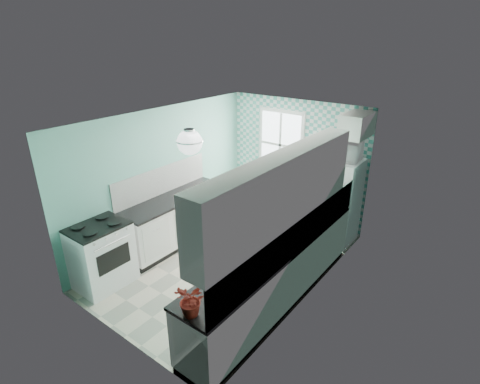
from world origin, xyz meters
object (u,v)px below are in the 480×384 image
Objects in this scene: stove at (101,254)px; fruit_bowl at (217,293)px; sink at (316,218)px; potted_plant at (191,301)px; ceiling_light at (190,142)px; microwave at (343,150)px; fridge at (337,201)px.

fruit_bowl is at bearing -3.02° from stove.
sink is 1.44× the size of potted_plant.
fruit_bowl is at bearing -86.13° from sink.
potted_plant is at bearing -90.00° from fruit_bowl.
stove is at bearing 169.26° from potted_plant.
microwave is at bearing 67.12° from ceiling_light.
potted_plant is at bearing -47.23° from ceiling_light.
microwave is at bearing 91.46° from fruit_bowl.
fruit_bowl is (1.20, -0.90, -1.35)m from ceiling_light.
potted_plant is (0.09, -3.93, 0.32)m from fridge.
fridge reaches higher than fruit_bowl.
sink reaches higher than stove.
sink is 2.45m from fruit_bowl.
microwave is (-0.09, 1.09, 0.85)m from sink.
ceiling_light is 0.57× the size of microwave.
fridge is 1.59× the size of stove.
stove is 1.66× the size of microwave.
fruit_bowl is 0.42m from potted_plant.
stove is (-2.31, -3.47, -0.28)m from fridge.
fruit_bowl is at bearing 90.00° from potted_plant.
microwave is (1.11, 2.63, -0.54)m from ceiling_light.
ceiling_light is 2.91m from microwave.
microwave is at bearing 51.86° from fridge.
fridge is 3.54m from fruit_bowl.
potted_plant is at bearing -12.31° from stove.
fridge is at bearing 91.46° from fruit_bowl.
potted_plant is at bearing -86.12° from sink.
ceiling_light is 1.29× the size of fruit_bowl.
sink is at bearing 89.91° from fruit_bowl.
sink is 1.38m from microwave.
fridge reaches higher than sink.
ceiling_light reaches higher than potted_plant.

